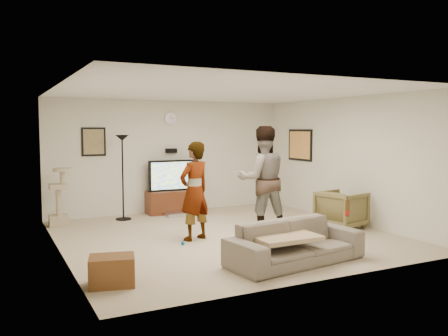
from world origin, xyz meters
name	(u,v)px	position (x,y,z in m)	size (l,w,h in m)	color
floor	(225,236)	(0.00, 0.00, -0.01)	(5.50, 5.50, 0.02)	#B3A88A
ceiling	(225,91)	(0.00, 0.00, 2.51)	(5.50, 5.50, 0.02)	white
wall_back	(170,156)	(0.00, 2.75, 1.25)	(5.50, 0.04, 2.50)	silver
wall_front	(326,180)	(0.00, -2.75, 1.25)	(5.50, 0.04, 2.50)	silver
wall_left	(59,171)	(-2.75, 0.00, 1.25)	(0.04, 5.50, 2.50)	silver
wall_right	(348,160)	(2.75, 0.00, 1.25)	(0.04, 5.50, 2.50)	silver
wall_clock	(171,119)	(0.00, 2.72, 2.10)	(0.26, 0.26, 0.04)	white
wall_speaker	(171,151)	(0.00, 2.69, 1.38)	(0.25, 0.10, 0.10)	black
picture_back	(94,142)	(-1.70, 2.73, 1.60)	(0.42, 0.03, 0.52)	olive
picture_right	(300,145)	(2.73, 1.60, 1.50)	(0.03, 0.78, 0.62)	#EE994B
tv_stand	(174,202)	(-0.02, 2.50, 0.25)	(1.21, 0.45, 0.50)	#482111
console_box	(175,215)	(-0.14, 2.11, 0.04)	(0.40, 0.30, 0.07)	silver
tv	(174,175)	(-0.02, 2.50, 0.84)	(1.14, 0.08, 0.68)	black
tv_screen	(174,175)	(-0.02, 2.46, 0.84)	(1.05, 0.01, 0.60)	#D5DA3B
floor_lamp	(123,178)	(-1.23, 2.23, 0.87)	(0.32, 0.32, 1.74)	black
cat_tree	(58,197)	(-2.50, 2.19, 0.56)	(0.36, 0.36, 1.12)	tan
person_left	(194,191)	(-0.61, -0.07, 0.83)	(0.60, 0.40, 1.66)	#9D9D9D
person_right	(262,179)	(0.74, -0.03, 0.96)	(0.93, 0.73, 1.92)	#456196
sofa	(295,242)	(0.11, -1.97, 0.29)	(2.00, 0.78, 0.58)	#6F6559
throw_blanket	(283,237)	(-0.10, -1.97, 0.39)	(0.90, 0.70, 0.06)	tan
beer_bottle	(347,208)	(1.02, -1.97, 0.71)	(0.06, 0.06, 0.25)	#4B3211
armchair	(342,210)	(2.23, -0.44, 0.35)	(0.75, 0.78, 0.71)	brown
side_table	(112,271)	(-2.40, -1.77, 0.18)	(0.53, 0.40, 0.35)	brown
toy_ball	(183,243)	(-0.92, -0.32, 0.03)	(0.06, 0.06, 0.06)	#005D99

